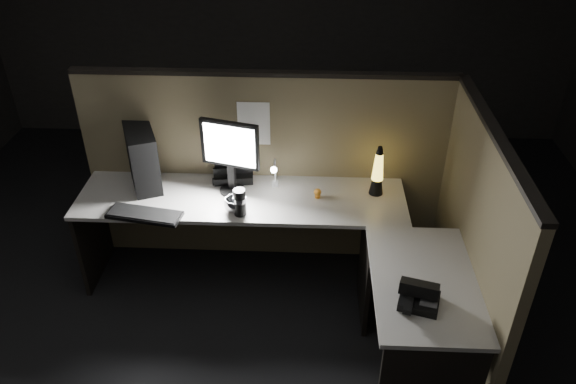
{
  "coord_description": "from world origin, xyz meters",
  "views": [
    {
      "loc": [
        0.33,
        -2.65,
        2.91
      ],
      "look_at": [
        0.19,
        0.35,
        0.95
      ],
      "focal_mm": 35.0,
      "sensor_mm": 36.0,
      "label": 1
    }
  ],
  "objects_px": {
    "monitor": "(230,150)",
    "keyboard": "(145,215)",
    "desk_phone": "(419,296)",
    "lava_lamp": "(378,174)",
    "pc_tower": "(143,158)"
  },
  "relations": [
    {
      "from": "pc_tower",
      "to": "keyboard",
      "type": "distance_m",
      "value": 0.46
    },
    {
      "from": "keyboard",
      "to": "lava_lamp",
      "type": "height_order",
      "value": "lava_lamp"
    },
    {
      "from": "monitor",
      "to": "desk_phone",
      "type": "height_order",
      "value": "monitor"
    },
    {
      "from": "pc_tower",
      "to": "lava_lamp",
      "type": "distance_m",
      "value": 1.65
    },
    {
      "from": "monitor",
      "to": "lava_lamp",
      "type": "height_order",
      "value": "monitor"
    },
    {
      "from": "monitor",
      "to": "keyboard",
      "type": "xyz_separation_m",
      "value": [
        -0.54,
        -0.35,
        -0.31
      ]
    },
    {
      "from": "monitor",
      "to": "keyboard",
      "type": "relative_size",
      "value": 1.08
    },
    {
      "from": "keyboard",
      "to": "lava_lamp",
      "type": "xyz_separation_m",
      "value": [
        1.56,
        0.36,
        0.14
      ]
    },
    {
      "from": "monitor",
      "to": "lava_lamp",
      "type": "xyz_separation_m",
      "value": [
        1.02,
        0.01,
        -0.17
      ]
    },
    {
      "from": "keyboard",
      "to": "lava_lamp",
      "type": "bearing_deg",
      "value": 22.84
    },
    {
      "from": "lava_lamp",
      "to": "pc_tower",
      "type": "bearing_deg",
      "value": 178.33
    },
    {
      "from": "pc_tower",
      "to": "keyboard",
      "type": "xyz_separation_m",
      "value": [
        0.09,
        -0.4,
        -0.2
      ]
    },
    {
      "from": "pc_tower",
      "to": "lava_lamp",
      "type": "relative_size",
      "value": 1.15
    },
    {
      "from": "pc_tower",
      "to": "desk_phone",
      "type": "height_order",
      "value": "pc_tower"
    },
    {
      "from": "monitor",
      "to": "keyboard",
      "type": "height_order",
      "value": "monitor"
    }
  ]
}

